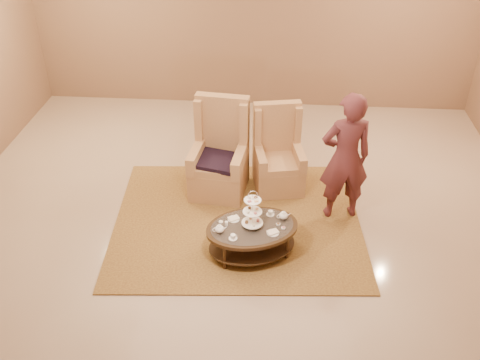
# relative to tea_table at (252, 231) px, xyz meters

# --- Properties ---
(ground) EXTENTS (8.00, 8.00, 0.00)m
(ground) POSITION_rel_tea_table_xyz_m (-0.23, 0.34, -0.35)
(ground) COLOR tan
(ground) RESTS_ON ground
(ceiling) EXTENTS (8.00, 8.00, 0.02)m
(ceiling) POSITION_rel_tea_table_xyz_m (-0.23, 0.34, -0.35)
(ceiling) COLOR white
(ceiling) RESTS_ON ground
(wall_back) EXTENTS (8.00, 0.04, 3.50)m
(wall_back) POSITION_rel_tea_table_xyz_m (-0.23, 4.34, 1.40)
(wall_back) COLOR #856148
(wall_back) RESTS_ON ground
(rug) EXTENTS (3.49, 2.98, 0.02)m
(rug) POSITION_rel_tea_table_xyz_m (-0.23, 0.62, -0.34)
(rug) COLOR olive
(rug) RESTS_ON ground
(tea_table) EXTENTS (1.33, 1.10, 0.95)m
(tea_table) POSITION_rel_tea_table_xyz_m (0.00, 0.00, 0.00)
(tea_table) COLOR black
(tea_table) RESTS_ON ground
(armchair_left) EXTENTS (0.83, 0.86, 1.39)m
(armchair_left) POSITION_rel_tea_table_xyz_m (-0.54, 1.40, 0.13)
(armchair_left) COLOR tan
(armchair_left) RESTS_ON ground
(armchair_right) EXTENTS (0.80, 0.82, 1.25)m
(armchair_right) POSITION_rel_tea_table_xyz_m (0.28, 1.57, 0.07)
(armchair_right) COLOR tan
(armchair_right) RESTS_ON ground
(person) EXTENTS (0.73, 0.55, 1.82)m
(person) POSITION_rel_tea_table_xyz_m (1.15, 0.89, 0.57)
(person) COLOR #532328
(person) RESTS_ON ground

